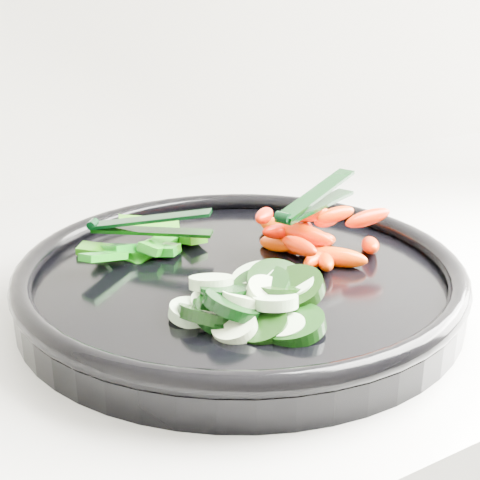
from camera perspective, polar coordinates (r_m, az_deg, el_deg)
veggie_tray at (r=0.57m, az=0.00°, el=-3.27°), size 0.39×0.39×0.04m
cucumber_pile at (r=0.50m, az=0.48°, el=-5.35°), size 0.13×0.13×0.04m
carrot_pile at (r=0.61m, az=6.13°, el=0.39°), size 0.12×0.15×0.05m
pepper_pile at (r=0.62m, az=-8.16°, el=-0.42°), size 0.12×0.09×0.03m
tong_carrot at (r=0.60m, az=6.40°, el=3.37°), size 0.11×0.06×0.02m
tong_pepper at (r=0.61m, az=-7.90°, el=1.27°), size 0.10×0.08×0.02m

